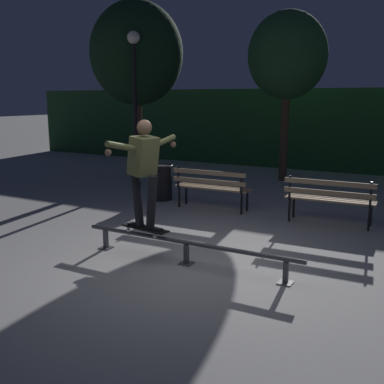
{
  "coord_description": "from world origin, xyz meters",
  "views": [
    {
      "loc": [
        2.96,
        -5.29,
        2.28
      ],
      "look_at": [
        -0.34,
        0.79,
        0.85
      ],
      "focal_mm": 42.62,
      "sensor_mm": 36.0,
      "label": 1
    }
  ],
  "objects_px": {
    "grind_rail": "(186,246)",
    "skateboarder": "(144,165)",
    "lamp_post_left": "(135,90)",
    "trash_can": "(161,182)",
    "tree_behind_benches": "(287,56)",
    "park_bench_leftmost": "(211,184)",
    "skateboard": "(145,229)",
    "park_bench_left_center": "(330,196)",
    "tree_far_left": "(137,54)"
  },
  "relations": [
    {
      "from": "grind_rail",
      "to": "tree_behind_benches",
      "type": "relative_size",
      "value": 0.73
    },
    {
      "from": "park_bench_leftmost",
      "to": "tree_far_left",
      "type": "bearing_deg",
      "value": 144.2
    },
    {
      "from": "skateboard",
      "to": "park_bench_leftmost",
      "type": "bearing_deg",
      "value": 97.57
    },
    {
      "from": "skateboarder",
      "to": "tree_far_left",
      "type": "distance_m",
      "value": 7.22
    },
    {
      "from": "skateboarder",
      "to": "park_bench_left_center",
      "type": "relative_size",
      "value": 0.97
    },
    {
      "from": "skateboarder",
      "to": "tree_far_left",
      "type": "relative_size",
      "value": 0.32
    },
    {
      "from": "skateboard",
      "to": "skateboarder",
      "type": "height_order",
      "value": "skateboarder"
    },
    {
      "from": "grind_rail",
      "to": "skateboarder",
      "type": "height_order",
      "value": "skateboarder"
    },
    {
      "from": "trash_can",
      "to": "skateboard",
      "type": "bearing_deg",
      "value": -61.34
    },
    {
      "from": "tree_far_left",
      "to": "lamp_post_left",
      "type": "height_order",
      "value": "tree_far_left"
    },
    {
      "from": "tree_far_left",
      "to": "park_bench_leftmost",
      "type": "bearing_deg",
      "value": -35.8
    },
    {
      "from": "grind_rail",
      "to": "park_bench_leftmost",
      "type": "bearing_deg",
      "value": 109.98
    },
    {
      "from": "park_bench_leftmost",
      "to": "park_bench_left_center",
      "type": "distance_m",
      "value": 2.39
    },
    {
      "from": "tree_far_left",
      "to": "lamp_post_left",
      "type": "xyz_separation_m",
      "value": [
        0.8,
        -1.25,
        -1.0
      ]
    },
    {
      "from": "tree_behind_benches",
      "to": "tree_far_left",
      "type": "relative_size",
      "value": 0.93
    },
    {
      "from": "lamp_post_left",
      "to": "trash_can",
      "type": "bearing_deg",
      "value": -35.96
    },
    {
      "from": "skateboard",
      "to": "park_bench_left_center",
      "type": "xyz_separation_m",
      "value": [
        1.99,
        2.99,
        0.12
      ]
    },
    {
      "from": "park_bench_leftmost",
      "to": "tree_behind_benches",
      "type": "xyz_separation_m",
      "value": [
        0.24,
        4.1,
        2.84
      ]
    },
    {
      "from": "grind_rail",
      "to": "park_bench_left_center",
      "type": "height_order",
      "value": "park_bench_left_center"
    },
    {
      "from": "trash_can",
      "to": "park_bench_left_center",
      "type": "bearing_deg",
      "value": -5.22
    },
    {
      "from": "grind_rail",
      "to": "park_bench_leftmost",
      "type": "xyz_separation_m",
      "value": [
        -1.09,
        2.99,
        0.28
      ]
    },
    {
      "from": "park_bench_left_center",
      "to": "lamp_post_left",
      "type": "distance_m",
      "value": 5.73
    },
    {
      "from": "skateboard",
      "to": "trash_can",
      "type": "xyz_separation_m",
      "value": [
        -1.82,
        3.33,
        -0.01
      ]
    },
    {
      "from": "skateboarder",
      "to": "tree_behind_benches",
      "type": "bearing_deg",
      "value": 91.29
    },
    {
      "from": "park_bench_leftmost",
      "to": "lamp_post_left",
      "type": "xyz_separation_m",
      "value": [
        -2.83,
        1.37,
        1.94
      ]
    },
    {
      "from": "park_bench_leftmost",
      "to": "tree_behind_benches",
      "type": "distance_m",
      "value": 4.99
    },
    {
      "from": "skateboard",
      "to": "lamp_post_left",
      "type": "relative_size",
      "value": 0.21
    },
    {
      "from": "park_bench_left_center",
      "to": "grind_rail",
      "type": "bearing_deg",
      "value": -113.61
    },
    {
      "from": "park_bench_left_center",
      "to": "lamp_post_left",
      "type": "bearing_deg",
      "value": 165.33
    },
    {
      "from": "grind_rail",
      "to": "skateboarder",
      "type": "distance_m",
      "value": 1.29
    },
    {
      "from": "grind_rail",
      "to": "park_bench_left_center",
      "type": "bearing_deg",
      "value": 66.39
    },
    {
      "from": "tree_behind_benches",
      "to": "lamp_post_left",
      "type": "relative_size",
      "value": 1.17
    },
    {
      "from": "tree_far_left",
      "to": "park_bench_left_center",
      "type": "bearing_deg",
      "value": -23.49
    },
    {
      "from": "park_bench_left_center",
      "to": "tree_far_left",
      "type": "height_order",
      "value": "tree_far_left"
    },
    {
      "from": "park_bench_leftmost",
      "to": "trash_can",
      "type": "bearing_deg",
      "value": 166.26
    },
    {
      "from": "skateboarder",
      "to": "park_bench_left_center",
      "type": "xyz_separation_m",
      "value": [
        1.99,
        2.99,
        -0.82
      ]
    },
    {
      "from": "grind_rail",
      "to": "tree_behind_benches",
      "type": "xyz_separation_m",
      "value": [
        -0.84,
        7.08,
        3.12
      ]
    },
    {
      "from": "lamp_post_left",
      "to": "trash_can",
      "type": "height_order",
      "value": "lamp_post_left"
    },
    {
      "from": "trash_can",
      "to": "grind_rail",
      "type": "bearing_deg",
      "value": -53.02
    },
    {
      "from": "tree_behind_benches",
      "to": "trash_can",
      "type": "xyz_separation_m",
      "value": [
        -1.67,
        -3.75,
        -2.96
      ]
    },
    {
      "from": "tree_far_left",
      "to": "lamp_post_left",
      "type": "bearing_deg",
      "value": -57.45
    },
    {
      "from": "park_bench_leftmost",
      "to": "tree_far_left",
      "type": "distance_m",
      "value": 5.36
    },
    {
      "from": "park_bench_leftmost",
      "to": "tree_far_left",
      "type": "relative_size",
      "value": 0.33
    },
    {
      "from": "skateboarder",
      "to": "tree_behind_benches",
      "type": "distance_m",
      "value": 7.37
    },
    {
      "from": "lamp_post_left",
      "to": "trash_can",
      "type": "distance_m",
      "value": 2.7
    },
    {
      "from": "skateboard",
      "to": "tree_behind_benches",
      "type": "height_order",
      "value": "tree_behind_benches"
    },
    {
      "from": "park_bench_left_center",
      "to": "trash_can",
      "type": "distance_m",
      "value": 3.83
    },
    {
      "from": "grind_rail",
      "to": "skateboard",
      "type": "relative_size",
      "value": 4.18
    },
    {
      "from": "skateboard",
      "to": "park_bench_left_center",
      "type": "height_order",
      "value": "park_bench_left_center"
    },
    {
      "from": "skateboard",
      "to": "trash_can",
      "type": "bearing_deg",
      "value": 118.66
    }
  ]
}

